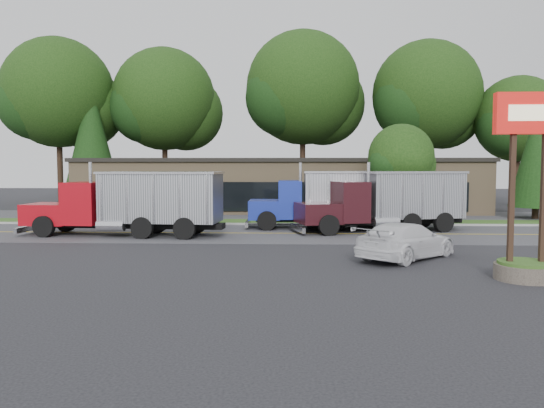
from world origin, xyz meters
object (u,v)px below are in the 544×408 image
at_px(dump_truck_blue, 325,198).
at_px(dump_truck_maroon, 390,199).
at_px(rally_car, 406,241).
at_px(dump_truck_red, 135,201).
at_px(bilo_sign, 527,217).

relative_size(dump_truck_blue, dump_truck_maroon, 0.83).
relative_size(dump_truck_blue, rally_car, 1.62).
distance_m(dump_truck_red, rally_car, 14.31).
bearing_deg(dump_truck_red, dump_truck_blue, -155.42).
distance_m(bilo_sign, dump_truck_maroon, 12.91).
xyz_separation_m(dump_truck_red, dump_truck_blue, (10.13, 3.76, -0.01)).
bearing_deg(bilo_sign, dump_truck_red, 146.92).
relative_size(bilo_sign, dump_truck_maroon, 0.61).
relative_size(bilo_sign, dump_truck_red, 0.56).
bearing_deg(dump_truck_maroon, dump_truck_red, -5.10).
distance_m(bilo_sign, rally_car, 4.99).
bearing_deg(dump_truck_red, rally_car, 157.24).
bearing_deg(bilo_sign, dump_truck_maroon, 98.99).
distance_m(bilo_sign, dump_truck_red, 18.76).
bearing_deg(dump_truck_maroon, rally_car, 68.27).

